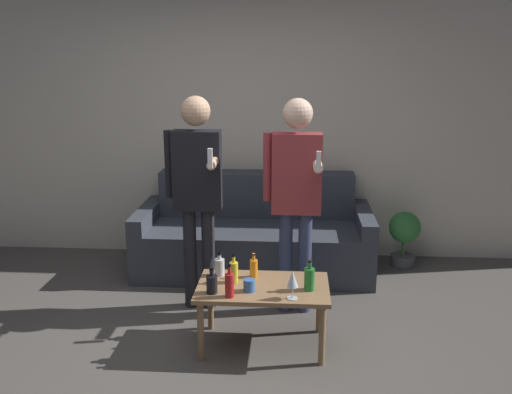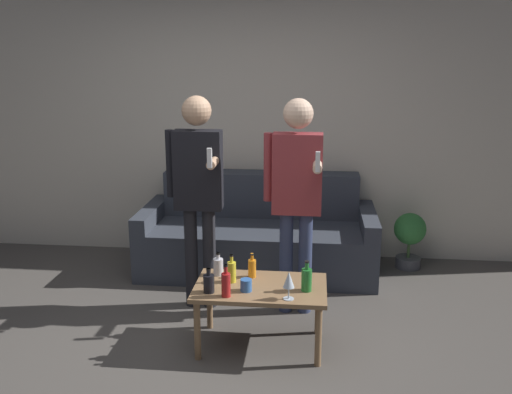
{
  "view_description": "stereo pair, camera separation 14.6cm",
  "coord_description": "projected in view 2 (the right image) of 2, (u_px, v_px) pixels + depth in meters",
  "views": [
    {
      "loc": [
        0.61,
        -3.21,
        2.01
      ],
      "look_at": [
        0.33,
        0.85,
        0.95
      ],
      "focal_mm": 40.0,
      "sensor_mm": 36.0,
      "label": 1
    },
    {
      "loc": [
        0.75,
        -3.2,
        2.01
      ],
      "look_at": [
        0.33,
        0.85,
        0.95
      ],
      "focal_mm": 40.0,
      "sensor_mm": 36.0,
      "label": 2
    }
  ],
  "objects": [
    {
      "name": "ground_plane",
      "position": [
        191.0,
        372.0,
        3.66
      ],
      "size": [
        16.0,
        16.0,
        0.0
      ],
      "primitive_type": "plane",
      "color": "#514C47"
    },
    {
      "name": "wall_back",
      "position": [
        237.0,
        119.0,
        5.51
      ],
      "size": [
        8.0,
        0.06,
        2.7
      ],
      "color": "beige",
      "rests_on": "ground_plane"
    },
    {
      "name": "couch",
      "position": [
        258.0,
        237.0,
        5.32
      ],
      "size": [
        2.14,
        0.91,
        0.87
      ],
      "color": "#383D47",
      "rests_on": "ground_plane"
    },
    {
      "name": "coffee_table",
      "position": [
        260.0,
        293.0,
        3.89
      ],
      "size": [
        0.9,
        0.54,
        0.45
      ],
      "color": "#8E6B47",
      "rests_on": "ground_plane"
    },
    {
      "name": "bottle_orange",
      "position": [
        218.0,
        266.0,
        4.05
      ],
      "size": [
        0.07,
        0.07,
        0.17
      ],
      "color": "silver",
      "rests_on": "coffee_table"
    },
    {
      "name": "bottle_green",
      "position": [
        226.0,
        284.0,
        3.69
      ],
      "size": [
        0.06,
        0.06,
        0.22
      ],
      "color": "#B21E1E",
      "rests_on": "coffee_table"
    },
    {
      "name": "bottle_dark",
      "position": [
        209.0,
        283.0,
        3.75
      ],
      "size": [
        0.07,
        0.07,
        0.17
      ],
      "color": "black",
      "rests_on": "coffee_table"
    },
    {
      "name": "bottle_yellow",
      "position": [
        252.0,
        268.0,
        4.0
      ],
      "size": [
        0.06,
        0.06,
        0.18
      ],
      "color": "orange",
      "rests_on": "coffee_table"
    },
    {
      "name": "bottle_red",
      "position": [
        307.0,
        279.0,
        3.77
      ],
      "size": [
        0.07,
        0.07,
        0.21
      ],
      "color": "#23752D",
      "rests_on": "coffee_table"
    },
    {
      "name": "bottle_clear",
      "position": [
        232.0,
        271.0,
        3.92
      ],
      "size": [
        0.06,
        0.06,
        0.2
      ],
      "color": "yellow",
      "rests_on": "coffee_table"
    },
    {
      "name": "wine_glass_near",
      "position": [
        289.0,
        280.0,
        3.64
      ],
      "size": [
        0.07,
        0.07,
        0.19
      ],
      "color": "silver",
      "rests_on": "coffee_table"
    },
    {
      "name": "cup_on_table",
      "position": [
        246.0,
        285.0,
        3.78
      ],
      "size": [
        0.08,
        0.08,
        0.08
      ],
      "color": "#3366B2",
      "rests_on": "coffee_table"
    },
    {
      "name": "person_standing_left",
      "position": [
        198.0,
        183.0,
        4.35
      ],
      "size": [
        0.43,
        0.42,
        1.68
      ],
      "color": "#232328",
      "rests_on": "ground_plane"
    },
    {
      "name": "person_standing_right",
      "position": [
        296.0,
        187.0,
        4.26
      ],
      "size": [
        0.44,
        0.42,
        1.67
      ],
      "color": "navy",
      "rests_on": "ground_plane"
    },
    {
      "name": "potted_plant",
      "position": [
        410.0,
        235.0,
        5.33
      ],
      "size": [
        0.3,
        0.3,
        0.53
      ],
      "color": "#4C4C51",
      "rests_on": "ground_plane"
    }
  ]
}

